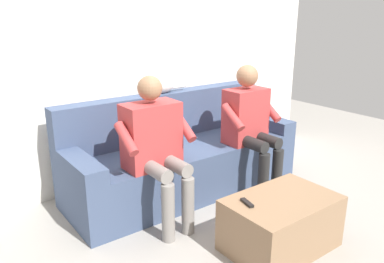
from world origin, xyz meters
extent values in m
plane|color=gray|center=(0.00, 0.60, 0.00)|extent=(8.00, 8.00, 0.00)
cube|color=silver|center=(0.00, -0.67, 1.31)|extent=(4.37, 0.06, 2.62)
cube|color=#3D4C6B|center=(0.00, 0.00, 0.23)|extent=(1.87, 0.61, 0.46)
cube|color=#3D4C6B|center=(0.00, -0.39, 0.45)|extent=(2.24, 0.18, 0.90)
cube|color=#3D4C6B|center=(-1.03, 0.00, 0.29)|extent=(0.18, 0.61, 0.58)
cube|color=#3D4C6B|center=(1.03, 0.00, 0.29)|extent=(0.18, 0.61, 0.58)
cube|color=#8C6B4C|center=(0.00, 1.10, 0.20)|extent=(0.79, 0.52, 0.39)
cube|color=#B23838|center=(-0.51, 0.18, 0.71)|extent=(0.40, 0.24, 0.51)
sphere|color=#936B4C|center=(-0.51, 0.18, 1.09)|extent=(0.20, 0.20, 0.20)
cylinder|color=black|center=(-0.60, 0.36, 0.51)|extent=(0.11, 0.35, 0.11)
cylinder|color=black|center=(-0.42, 0.36, 0.51)|extent=(0.11, 0.35, 0.11)
cylinder|color=black|center=(-0.60, 0.53, 0.23)|extent=(0.10, 0.10, 0.46)
cylinder|color=black|center=(-0.42, 0.53, 0.23)|extent=(0.10, 0.10, 0.46)
cylinder|color=#B23838|center=(-0.75, 0.26, 0.76)|extent=(0.08, 0.27, 0.22)
cylinder|color=#B23838|center=(-0.27, 0.26, 0.76)|extent=(0.08, 0.27, 0.22)
cube|color=#B23838|center=(0.51, 0.18, 0.72)|extent=(0.44, 0.25, 0.52)
sphere|color=#936B4C|center=(0.51, 0.18, 1.10)|extent=(0.19, 0.19, 0.19)
cylinder|color=gray|center=(0.42, 0.36, 0.51)|extent=(0.11, 0.36, 0.11)
cylinder|color=gray|center=(0.60, 0.36, 0.51)|extent=(0.11, 0.36, 0.11)
cylinder|color=gray|center=(0.42, 0.54, 0.23)|extent=(0.10, 0.10, 0.46)
cylinder|color=gray|center=(0.60, 0.54, 0.23)|extent=(0.10, 0.10, 0.46)
cylinder|color=#B23838|center=(0.25, 0.26, 0.77)|extent=(0.08, 0.27, 0.22)
cylinder|color=#B23838|center=(0.77, 0.26, 0.77)|extent=(0.08, 0.27, 0.22)
ellipsoid|color=silver|center=(0.04, -0.39, 0.97)|extent=(0.26, 0.14, 0.13)
sphere|color=silver|center=(0.20, -0.39, 0.99)|extent=(0.11, 0.11, 0.11)
cone|color=silver|center=(0.19, -0.42, 1.03)|extent=(0.04, 0.04, 0.03)
cone|color=silver|center=(0.19, -0.36, 1.03)|extent=(0.04, 0.04, 0.03)
cylinder|color=silver|center=(-0.15, -0.39, 0.94)|extent=(0.18, 0.03, 0.03)
cube|color=black|center=(0.26, 1.01, 0.40)|extent=(0.06, 0.13, 0.02)
camera|label=1|loc=(1.96, 2.67, 1.65)|focal=35.95mm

